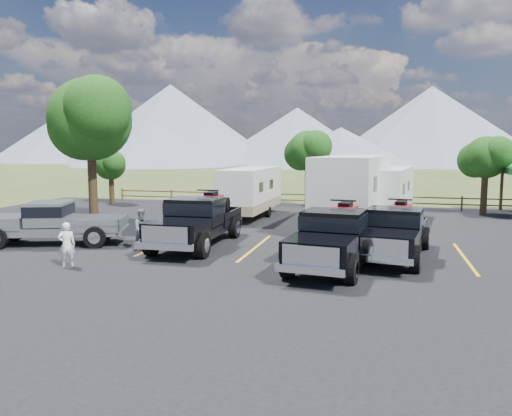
% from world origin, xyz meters
% --- Properties ---
extents(ground, '(320.00, 320.00, 0.00)m').
position_xyz_m(ground, '(0.00, 0.00, 0.00)').
color(ground, '#3D4D20').
rests_on(ground, ground).
extents(asphalt_lot, '(44.00, 34.00, 0.04)m').
position_xyz_m(asphalt_lot, '(0.00, 3.00, 0.02)').
color(asphalt_lot, black).
rests_on(asphalt_lot, ground).
extents(stall_lines, '(12.12, 5.50, 0.01)m').
position_xyz_m(stall_lines, '(0.00, 4.00, 0.04)').
color(stall_lines, gold).
rests_on(stall_lines, asphalt_lot).
extents(tree_big_nw, '(5.54, 5.18, 7.84)m').
position_xyz_m(tree_big_nw, '(-12.55, 9.03, 5.60)').
color(tree_big_nw, black).
rests_on(tree_big_nw, ground).
extents(tree_ne_a, '(3.11, 2.92, 4.76)m').
position_xyz_m(tree_ne_a, '(8.97, 17.01, 3.48)').
color(tree_ne_a, black).
rests_on(tree_ne_a, ground).
extents(tree_north, '(3.46, 3.24, 5.25)m').
position_xyz_m(tree_north, '(-2.03, 19.02, 3.83)').
color(tree_north, black).
rests_on(tree_north, ground).
extents(tree_nw_small, '(2.59, 2.43, 3.85)m').
position_xyz_m(tree_nw_small, '(-16.02, 17.01, 2.78)').
color(tree_nw_small, black).
rests_on(tree_nw_small, ground).
extents(rail_fence, '(36.12, 0.12, 1.00)m').
position_xyz_m(rail_fence, '(2.00, 18.50, 0.61)').
color(rail_fence, brown).
rests_on(rail_fence, ground).
extents(mountain_range, '(209.00, 71.00, 20.00)m').
position_xyz_m(mountain_range, '(-7.63, 105.98, 7.87)').
color(mountain_range, gray).
rests_on(mountain_range, ground).
extents(rig_left, '(2.41, 6.71, 2.23)m').
position_xyz_m(rig_left, '(-4.45, 3.86, 1.12)').
color(rig_left, black).
rests_on(rig_left, asphalt_lot).
extents(rig_center, '(2.93, 6.71, 2.17)m').
position_xyz_m(rig_center, '(1.41, 1.71, 1.08)').
color(rig_center, black).
rests_on(rig_center, asphalt_lot).
extents(rig_right, '(2.92, 6.45, 2.08)m').
position_xyz_m(rig_right, '(3.46, 3.53, 1.04)').
color(rig_right, black).
rests_on(rig_right, asphalt_lot).
extents(trailer_left, '(2.29, 8.24, 2.86)m').
position_xyz_m(trailer_left, '(-4.42, 12.57, 1.54)').
color(trailer_left, white).
rests_on(trailer_left, asphalt_lot).
extents(trailer_center, '(3.70, 10.53, 3.64)m').
position_xyz_m(trailer_center, '(1.58, 9.92, 1.94)').
color(trailer_center, white).
rests_on(trailer_center, asphalt_lot).
extents(trailer_right, '(3.21, 8.54, 2.95)m').
position_xyz_m(trailer_right, '(3.24, 12.77, 1.58)').
color(trailer_right, white).
rests_on(trailer_right, asphalt_lot).
extents(pickup_silver, '(6.35, 3.71, 1.82)m').
position_xyz_m(pickup_silver, '(-10.41, 2.62, 0.98)').
color(pickup_silver, gray).
rests_on(pickup_silver, asphalt_lot).
extents(person_a, '(0.68, 0.62, 1.55)m').
position_xyz_m(person_a, '(-7.47, -0.74, 0.81)').
color(person_a, white).
rests_on(person_a, asphalt_lot).
extents(person_b, '(1.01, 1.01, 1.65)m').
position_xyz_m(person_b, '(-6.26, 2.50, 0.87)').
color(person_b, slate).
rests_on(person_b, asphalt_lot).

